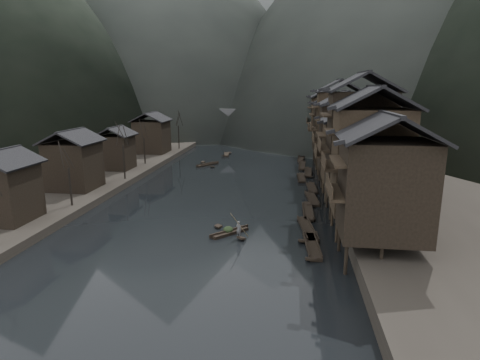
# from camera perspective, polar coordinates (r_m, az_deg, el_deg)

# --- Properties ---
(water) EXTENTS (300.00, 300.00, 0.00)m
(water) POSITION_cam_1_polar(r_m,az_deg,el_deg) (45.07, -5.31, -6.30)
(water) COLOR black
(water) RESTS_ON ground
(right_bank) EXTENTS (40.00, 200.00, 1.80)m
(right_bank) POSITION_cam_1_polar(r_m,az_deg,el_deg) (86.46, 24.42, 2.61)
(right_bank) COLOR #2D2823
(right_bank) RESTS_ON ground
(left_bank) EXTENTS (40.00, 200.00, 1.20)m
(left_bank) POSITION_cam_1_polar(r_m,az_deg,el_deg) (93.92, -21.08, 3.47)
(left_bank) COLOR #2D2823
(left_bank) RESTS_ON ground
(stilt_houses) EXTENTS (9.00, 67.60, 16.79)m
(stilt_houses) POSITION_cam_1_polar(r_m,az_deg,el_deg) (61.54, 14.70, 7.36)
(stilt_houses) COLOR black
(stilt_houses) RESTS_ON ground
(left_houses) EXTENTS (8.10, 53.20, 8.73)m
(left_houses) POSITION_cam_1_polar(r_m,az_deg,el_deg) (69.11, -18.53, 4.73)
(left_houses) COLOR black
(left_houses) RESTS_ON left_bank
(bare_trees) EXTENTS (3.81, 61.94, 7.62)m
(bare_trees) POSITION_cam_1_polar(r_m,az_deg,el_deg) (67.99, -15.74, 5.51)
(bare_trees) COLOR black
(bare_trees) RESTS_ON left_bank
(moored_sampans) EXTENTS (3.02, 71.47, 0.47)m
(moored_sampans) POSITION_cam_1_polar(r_m,az_deg,el_deg) (69.81, 9.19, 0.77)
(moored_sampans) COLOR black
(moored_sampans) RESTS_ON water
(midriver_boats) EXTENTS (4.52, 17.23, 0.44)m
(midriver_boats) POSITION_cam_1_polar(r_m,az_deg,el_deg) (83.69, -3.28, 2.97)
(midriver_boats) COLOR black
(midriver_boats) RESTS_ON water
(stone_bridge) EXTENTS (40.00, 6.00, 9.00)m
(stone_bridge) POSITION_cam_1_polar(r_m,az_deg,el_deg) (114.25, 2.59, 8.19)
(stone_bridge) COLOR #4C4C4F
(stone_bridge) RESTS_ON ground
(hero_sampan) EXTENTS (3.87, 4.10, 0.43)m
(hero_sampan) POSITION_cam_1_polar(r_m,az_deg,el_deg) (42.06, -1.53, -7.40)
(hero_sampan) COLOR black
(hero_sampan) RESTS_ON water
(cargo_heap) EXTENTS (1.06, 1.39, 0.64)m
(cargo_heap) POSITION_cam_1_polar(r_m,az_deg,el_deg) (42.05, -1.70, -6.61)
(cargo_heap) COLOR black
(cargo_heap) RESTS_ON hero_sampan
(boatman) EXTENTS (0.72, 0.64, 1.67)m
(boatman) POSITION_cam_1_polar(r_m,az_deg,el_deg) (40.39, -0.20, -6.67)
(boatman) COLOR slate
(boatman) RESTS_ON hero_sampan
(bamboo_pole) EXTENTS (1.85, 2.09, 3.47)m
(bamboo_pole) POSITION_cam_1_polar(r_m,az_deg,el_deg) (39.57, 0.09, -3.18)
(bamboo_pole) COLOR #8C7A51
(bamboo_pole) RESTS_ON boatman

